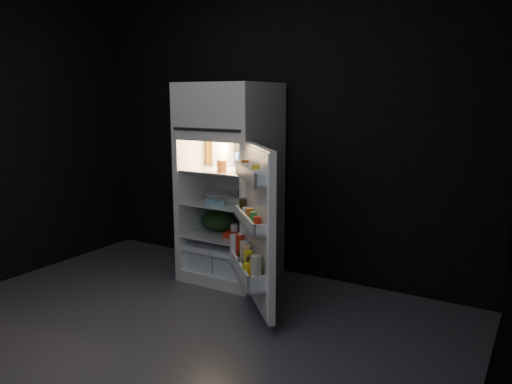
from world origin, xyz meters
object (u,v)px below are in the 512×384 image
Objects in this scene: egg_carton at (236,200)px; refrigerator at (231,176)px; milk_jug at (223,154)px; yogurt_tray at (240,234)px; fridge_door at (255,231)px.

refrigerator is at bearing 157.15° from egg_carton.
yogurt_tray is at bearing -31.17° from milk_jug.
refrigerator is 0.95m from fridge_door.
milk_jug is 0.76m from yogurt_tray.
fridge_door is (0.64, -0.65, -0.28)m from refrigerator.
yogurt_tray is at bearing 131.52° from fridge_door.
egg_carton is at bearing -35.51° from milk_jug.
egg_carton is (-0.51, 0.54, 0.08)m from fridge_door.
yogurt_tray is (0.04, 0.00, -0.31)m from egg_carton.
milk_jug is (-0.75, 0.68, 0.47)m from fridge_door.
yogurt_tray is at bearing 26.58° from egg_carton.
fridge_door reaches higher than milk_jug.
yogurt_tray is at bearing -34.75° from refrigerator.
refrigerator is at bearing 134.41° from fridge_door.
egg_carton is at bearing 171.57° from yogurt_tray.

